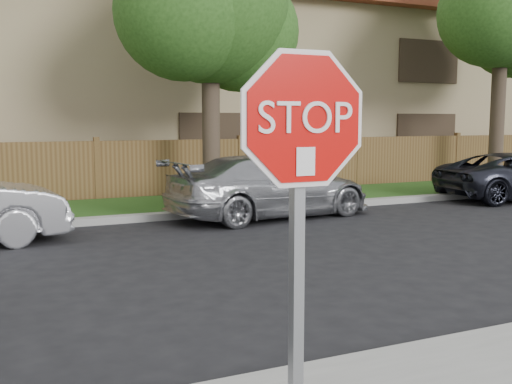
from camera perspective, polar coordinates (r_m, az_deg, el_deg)
name	(u,v)px	position (r m, az deg, el deg)	size (l,w,h in m)	color
ground	(331,368)	(5.46, 7.11, -16.31)	(90.00, 90.00, 0.00)	black
far_curb	(126,219)	(12.85, -12.32, -2.51)	(70.00, 0.30, 0.15)	gray
grass_strip	(110,209)	(14.46, -13.71, -1.57)	(70.00, 3.00, 0.12)	#1E4714
fence	(97,172)	(15.94, -14.88, 1.85)	(70.00, 0.12, 1.60)	#53381D
apartment_building	(65,78)	(21.46, -17.70, 10.30)	(35.20, 9.20, 7.20)	#9B8660
tree_mid	(213,5)	(15.01, -4.16, 17.38)	(4.80, 3.90, 7.35)	#382B21
tree_right	(507,6)	(20.45, 22.75, 16.04)	(4.80, 3.90, 8.20)	#382B21
stop_sign	(301,180)	(3.19, 4.35, 1.17)	(1.01, 0.13, 2.55)	gray
sedan_right	(270,186)	(13.14, 1.38, 0.54)	(1.92, 4.72, 1.37)	#A8A9AF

